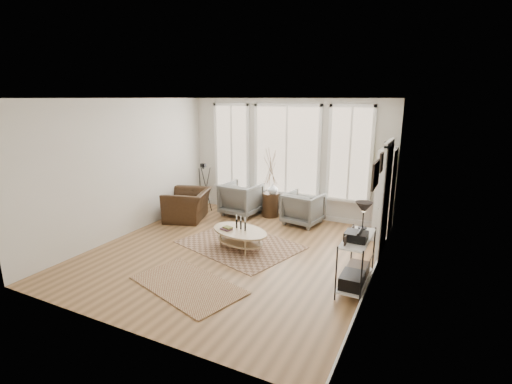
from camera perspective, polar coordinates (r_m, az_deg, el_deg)
The scene contains 17 objects.
room at distance 6.83m, azimuth -3.48°, elevation 1.75°, with size 5.50×5.54×2.90m.
bay_window at distance 9.20m, azimuth 4.72°, elevation 6.14°, with size 4.14×0.12×2.24m.
door at distance 7.18m, azimuth 19.28°, elevation -0.91°, with size 0.09×1.06×2.22m.
bookcase at distance 8.27m, azimuth 19.22°, elevation -0.16°, with size 0.31×0.85×2.06m.
low_shelf at distance 6.04m, azimuth 15.20°, elevation -9.59°, with size 0.38×1.08×1.30m.
wall_art at distance 5.64m, azimuth 18.12°, elevation 3.05°, with size 0.04×0.88×0.44m.
rug_main at distance 7.62m, azimuth -2.50°, elevation -8.09°, with size 2.25×1.69×0.01m, color brown.
rug_runner at distance 6.19m, azimuth -10.46°, elevation -13.85°, with size 1.83×1.02×0.01m, color brown.
coffee_table at distance 7.33m, azimuth -2.58°, elevation -6.50°, with size 1.41×1.11×0.57m.
armchair_left at distance 9.42m, azimuth -2.25°, elevation -1.05°, with size 0.88×0.91×0.83m, color slate.
armchair_right at distance 8.80m, azimuth 7.27°, elevation -2.52°, with size 0.81×0.83×0.76m, color slate.
side_table at distance 9.17m, azimuth 2.26°, elevation 1.10°, with size 0.40×0.40×1.69m.
vase at distance 9.13m, azimuth 2.61°, elevation 0.53°, with size 0.25×0.25×0.26m, color silver.
accent_chair at distance 9.23m, azimuth -10.47°, elevation -1.95°, with size 0.97×1.11×0.72m, color #342113.
tripod_camera at distance 9.74m, azimuth -7.98°, elevation 0.38°, with size 0.45×0.45×1.27m.
book_stack_near at distance 8.24m, azimuth 15.74°, elevation -6.25°, with size 0.22×0.28×0.18m, color maroon.
book_stack_far at distance 7.99m, azimuth 15.36°, elevation -7.00°, with size 0.19×0.24×0.15m, color maroon.
Camera 1 is at (3.32, -5.76, 2.91)m, focal length 26.00 mm.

